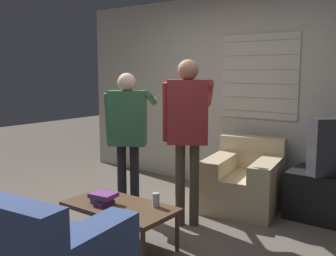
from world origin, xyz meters
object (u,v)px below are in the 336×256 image
object	(u,v)px
soda_can	(156,200)
spare_remote	(109,197)
person_right_standing	(188,122)
person_left_standing	(128,127)
book_stack	(103,198)
coffee_table	(120,209)
armchair_beige	(245,180)

from	to	relation	value
soda_can	spare_remote	distance (m)	0.52
spare_remote	person_right_standing	bearing A→B (deg)	62.61
person_left_standing	spare_remote	distance (m)	0.85
person_right_standing	soda_can	world-z (taller)	person_right_standing
person_left_standing	soda_can	size ratio (longest dim) A/B	12.31
book_stack	soda_can	size ratio (longest dim) A/B	1.92
coffee_table	spare_remote	xyz separation A→B (m)	(-0.22, 0.08, 0.05)
spare_remote	soda_can	bearing A→B (deg)	11.25
soda_can	book_stack	bearing A→B (deg)	-151.15
person_left_standing	person_right_standing	xyz separation A→B (m)	(0.68, 0.14, 0.09)
coffee_table	soda_can	bearing A→B (deg)	28.37
coffee_table	book_stack	size ratio (longest dim) A/B	4.20
coffee_table	person_right_standing	distance (m)	1.08
soda_can	coffee_table	bearing A→B (deg)	-151.63
armchair_beige	coffee_table	bearing A→B (deg)	65.23
coffee_table	book_stack	xyz separation A→B (m)	(-0.13, -0.08, 0.10)
armchair_beige	spare_remote	distance (m)	1.69
coffee_table	person_right_standing	world-z (taller)	person_right_standing
armchair_beige	spare_remote	xyz separation A→B (m)	(-0.65, -1.56, 0.09)
armchair_beige	soda_can	xyz separation A→B (m)	(-0.14, -1.48, 0.14)
book_stack	soda_can	world-z (taller)	soda_can
person_right_standing	book_stack	world-z (taller)	person_right_standing
armchair_beige	soda_can	world-z (taller)	armchair_beige
book_stack	spare_remote	xyz separation A→B (m)	(-0.09, 0.16, -0.05)
book_stack	spare_remote	distance (m)	0.19
coffee_table	soda_can	distance (m)	0.34
person_right_standing	book_stack	bearing A→B (deg)	-144.06
spare_remote	person_left_standing	bearing A→B (deg)	118.27
armchair_beige	person_left_standing	bearing A→B (deg)	37.03
coffee_table	person_left_standing	size ratio (longest dim) A/B	0.65
armchair_beige	person_left_standing	size ratio (longest dim) A/B	0.67
person_right_standing	spare_remote	distance (m)	1.06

